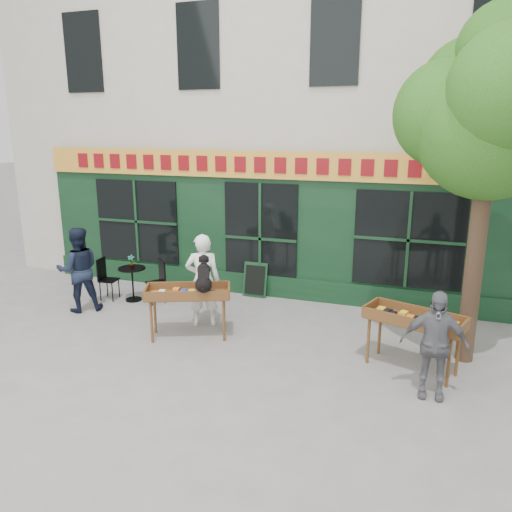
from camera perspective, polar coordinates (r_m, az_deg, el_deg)
The scene contains 14 objects.
ground at distance 9.63m, azimuth -3.94°, elevation -8.72°, with size 80.00×80.00×0.00m, color slate.
building at distance 14.58m, azimuth 5.40°, elevation 19.12°, with size 14.00×7.26×10.00m.
street_tree at distance 8.53m, azimuth 25.65°, elevation 15.23°, with size 3.05×2.90×5.60m.
book_cart_center at distance 9.22m, azimuth -7.78°, elevation -4.44°, with size 1.62×1.14×0.99m.
dog at distance 8.89m, azimuth -6.01°, elevation -1.95°, with size 0.34×0.60×0.60m, color black, non-canonical shape.
woman at distance 9.74m, azimuth -6.09°, elevation -2.76°, with size 0.67×0.44×1.83m, color white.
book_cart_right at distance 8.32m, azimuth 17.60°, elevation -7.17°, with size 1.62×1.07×0.99m.
man_right at distance 7.63m, azimuth 19.67°, elevation -9.50°, with size 0.94×0.39×1.61m, color #5D5D62.
bistro_table at distance 11.48m, azimuth -13.95°, elevation -2.37°, with size 0.60×0.60×0.76m.
bistro_chair_left at distance 11.74m, azimuth -16.87°, elevation -2.12°, with size 0.40×0.39×0.95m.
bistro_chair_right at distance 11.26m, azimuth -11.03°, elevation -2.46°, with size 0.51×0.51×0.95m.
potted_plant at distance 11.38m, azimuth -14.06°, elevation -0.60°, with size 0.15×0.10×0.29m, color gray.
man_left at distance 11.09m, azimuth -19.62°, elevation -1.48°, with size 0.88×0.68×1.80m, color black.
chalkboard at distance 11.44m, azimuth -0.12°, elevation -2.73°, with size 0.56×0.20×0.79m.
Camera 1 is at (3.50, -8.13, 3.81)m, focal length 35.00 mm.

